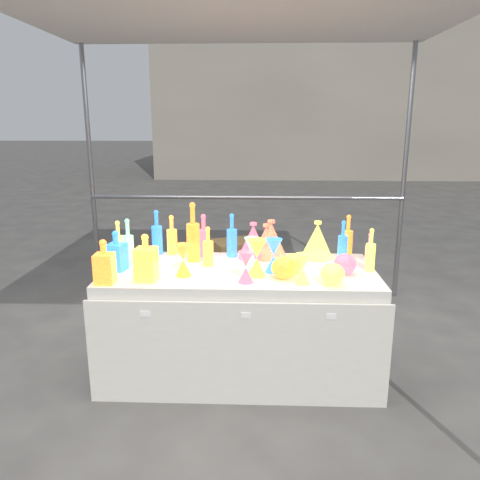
{
  "coord_description": "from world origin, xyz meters",
  "views": [
    {
      "loc": [
        0.11,
        -2.99,
        1.71
      ],
      "look_at": [
        0.0,
        0.0,
        0.95
      ],
      "focal_mm": 35.0,
      "sensor_mm": 36.0,
      "label": 1
    }
  ],
  "objects_px": {
    "bottle_0": "(172,235)",
    "cardboard_box_closed": "(239,258)",
    "display_table": "(240,321)",
    "globe_0": "(293,264)",
    "hourglass_0": "(183,260)",
    "decanter_0": "(146,257)",
    "lampshade_0": "(266,241)"
  },
  "relations": [
    {
      "from": "lampshade_0",
      "to": "decanter_0",
      "type": "bearing_deg",
      "value": -122.09
    },
    {
      "from": "decanter_0",
      "to": "hourglass_0",
      "type": "xyz_separation_m",
      "value": [
        0.21,
        0.1,
        -0.04
      ]
    },
    {
      "from": "bottle_0",
      "to": "lampshade_0",
      "type": "distance_m",
      "value": 0.7
    },
    {
      "from": "display_table",
      "to": "decanter_0",
      "type": "distance_m",
      "value": 0.81
    },
    {
      "from": "globe_0",
      "to": "lampshade_0",
      "type": "xyz_separation_m",
      "value": [
        -0.17,
        0.35,
        0.07
      ]
    },
    {
      "from": "cardboard_box_closed",
      "to": "hourglass_0",
      "type": "bearing_deg",
      "value": -119.96
    },
    {
      "from": "display_table",
      "to": "cardboard_box_closed",
      "type": "height_order",
      "value": "display_table"
    },
    {
      "from": "bottle_0",
      "to": "decanter_0",
      "type": "height_order",
      "value": "decanter_0"
    },
    {
      "from": "bottle_0",
      "to": "hourglass_0",
      "type": "distance_m",
      "value": 0.53
    },
    {
      "from": "bottle_0",
      "to": "lampshade_0",
      "type": "bearing_deg",
      "value": -5.74
    },
    {
      "from": "lampshade_0",
      "to": "bottle_0",
      "type": "bearing_deg",
      "value": -163.18
    },
    {
      "from": "cardboard_box_closed",
      "to": "globe_0",
      "type": "distance_m",
      "value": 2.32
    },
    {
      "from": "cardboard_box_closed",
      "to": "bottle_0",
      "type": "distance_m",
      "value": 1.95
    },
    {
      "from": "display_table",
      "to": "hourglass_0",
      "type": "xyz_separation_m",
      "value": [
        -0.36,
        -0.15,
        0.48
      ]
    },
    {
      "from": "hourglass_0",
      "to": "globe_0",
      "type": "relative_size",
      "value": 1.45
    },
    {
      "from": "cardboard_box_closed",
      "to": "lampshade_0",
      "type": "xyz_separation_m",
      "value": [
        0.27,
        -1.84,
        0.67
      ]
    },
    {
      "from": "cardboard_box_closed",
      "to": "bottle_0",
      "type": "relative_size",
      "value": 1.88
    },
    {
      "from": "display_table",
      "to": "globe_0",
      "type": "distance_m",
      "value": 0.56
    },
    {
      "from": "hourglass_0",
      "to": "lampshade_0",
      "type": "xyz_separation_m",
      "value": [
        0.54,
        0.44,
        0.02
      ]
    },
    {
      "from": "display_table",
      "to": "hourglass_0",
      "type": "relative_size",
      "value": 8.8
    },
    {
      "from": "decanter_0",
      "to": "globe_0",
      "type": "height_order",
      "value": "decanter_0"
    },
    {
      "from": "bottle_0",
      "to": "cardboard_box_closed",
      "type": "bearing_deg",
      "value": 76.57
    },
    {
      "from": "cardboard_box_closed",
      "to": "decanter_0",
      "type": "height_order",
      "value": "decanter_0"
    },
    {
      "from": "cardboard_box_closed",
      "to": "display_table",
      "type": "bearing_deg",
      "value": -110.84
    },
    {
      "from": "decanter_0",
      "to": "lampshade_0",
      "type": "bearing_deg",
      "value": 39.5
    },
    {
      "from": "bottle_0",
      "to": "decanter_0",
      "type": "bearing_deg",
      "value": -95.03
    },
    {
      "from": "cardboard_box_closed",
      "to": "bottle_0",
      "type": "xyz_separation_m",
      "value": [
        -0.42,
        -1.77,
        0.7
      ]
    },
    {
      "from": "hourglass_0",
      "to": "lampshade_0",
      "type": "height_order",
      "value": "lampshade_0"
    },
    {
      "from": "bottle_0",
      "to": "lampshade_0",
      "type": "height_order",
      "value": "bottle_0"
    },
    {
      "from": "hourglass_0",
      "to": "cardboard_box_closed",
      "type": "bearing_deg",
      "value": 83.43
    },
    {
      "from": "globe_0",
      "to": "display_table",
      "type": "bearing_deg",
      "value": 170.06
    },
    {
      "from": "decanter_0",
      "to": "lampshade_0",
      "type": "xyz_separation_m",
      "value": [
        0.75,
        0.53,
        -0.02
      ]
    }
  ]
}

